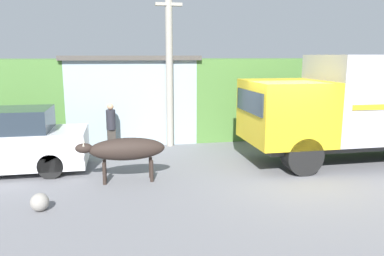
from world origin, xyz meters
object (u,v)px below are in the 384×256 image
(brown_cow, at_px, (126,150))
(utility_pole, at_px, (169,65))
(pedestrian_on_hill, at_px, (111,125))
(roadside_rock, at_px, (40,202))
(cargo_truck, at_px, (370,103))

(brown_cow, distance_m, utility_pole, 4.43)
(pedestrian_on_hill, bearing_deg, roadside_rock, 63.48)
(cargo_truck, bearing_deg, pedestrian_on_hill, 164.80)
(cargo_truck, relative_size, utility_pole, 1.31)
(brown_cow, height_order, utility_pole, utility_pole)
(brown_cow, height_order, roadside_rock, brown_cow)
(utility_pole, bearing_deg, cargo_truck, -27.59)
(brown_cow, xyz_separation_m, roadside_rock, (-1.81, -1.55, -0.65))
(brown_cow, bearing_deg, roadside_rock, -142.48)
(cargo_truck, xyz_separation_m, brown_cow, (-7.30, -0.62, -0.92))
(cargo_truck, height_order, brown_cow, cargo_truck)
(roadside_rock, bearing_deg, brown_cow, 40.59)
(cargo_truck, xyz_separation_m, pedestrian_on_hill, (-7.71, 2.57, -0.86))
(roadside_rock, bearing_deg, pedestrian_on_hill, 73.52)
(cargo_truck, height_order, roadside_rock, cargo_truck)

